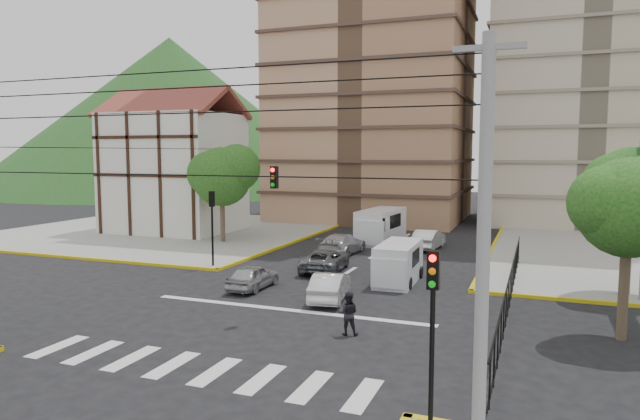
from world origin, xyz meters
The scene contains 23 objects.
ground centered at (0.00, 0.00, 0.00)m, with size 160.00×160.00×0.00m, color black.
sidewalk_nw centered at (-20.00, 20.00, 0.07)m, with size 26.00×26.00×0.15m, color gray.
crosswalk_stripes centered at (0.00, -6.00, 0.01)m, with size 12.00×2.40×0.01m, color silver.
stop_line centered at (0.00, 1.20, 0.01)m, with size 13.00×0.40×0.01m, color silver.
tudor_building centered at (-19.00, 20.00, 5.25)m, with size 10.80×8.05×12.23m.
distant_hill centered at (-55.00, 70.00, 14.00)m, with size 70.00×70.00×28.00m, color #1B511B.
park_fence centered at (9.00, 4.50, 0.00)m, with size 0.10×22.50×1.66m, color black, non-canonical shape.
tree_park_a centered at (13.08, 2.01, 5.01)m, with size 4.41×3.60×6.83m.
tree_park_c centered at (14.09, 9.01, 5.34)m, with size 4.65×3.80×7.25m.
tree_tudor centered at (-11.90, 16.01, 5.22)m, with size 5.39×4.40×7.43m.
traffic_light_se centered at (7.80, -7.80, 3.11)m, with size 0.28×0.22×4.40m.
traffic_light_nw centered at (-7.80, 7.80, 3.11)m, with size 0.28×0.22×4.40m.
traffic_light_hanging centered at (0.00, -2.04, 5.90)m, with size 18.00×9.12×0.92m.
utility_pole_se centered at (9.00, -9.00, 4.77)m, with size 1.40×0.28×9.00m.
van_right_lane centered at (3.26, 7.90, 1.01)m, with size 1.97×4.65×2.08m.
van_left_lane centered at (-1.03, 20.28, 1.23)m, with size 2.72×5.80×2.53m.
car_silver_front_left centered at (-3.19, 4.08, 0.62)m, with size 1.46×3.62×1.23m, color #A9A9AE.
car_white_front_right centered at (1.16, 3.41, 0.65)m, with size 1.39×3.97×1.31m, color silver.
car_grey_mid_left centered at (-1.31, 9.36, 0.65)m, with size 2.15×4.65×1.29m, color slate.
car_silver_rear_left centered at (-2.18, 14.93, 0.70)m, with size 1.96×4.82×1.40m, color #B4B3B8.
car_darkgrey_mid_right centered at (1.96, 13.16, 0.65)m, with size 1.53×3.80×1.29m, color #262629.
car_white_rear_right centered at (2.85, 19.02, 0.71)m, with size 1.50×4.31×1.42m, color silver.
pedestrian_crosswalk centered at (3.52, -1.08, 0.81)m, with size 0.79×0.62×1.63m, color black.
Camera 1 is at (10.01, -20.82, 6.81)m, focal length 32.00 mm.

